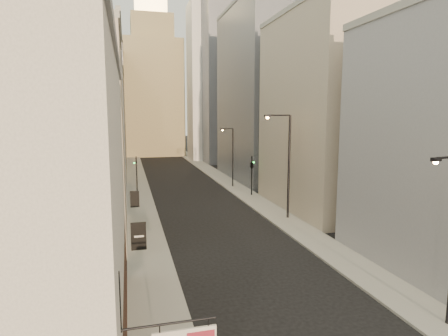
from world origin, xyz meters
TOP-DOWN VIEW (x-y plane):
  - sidewalk_left at (-6.50, 55.00)m, footprint 3.00×140.00m
  - sidewalk_right at (6.50, 55.00)m, footprint 3.00×140.00m
  - near_building_left at (-10.99, 9.00)m, footprint 8.30×23.04m
  - left_bldg_beige at (-12.00, 26.00)m, footprint 8.00×12.00m
  - left_bldg_grey at (-12.00, 42.00)m, footprint 8.00×16.00m
  - left_bldg_tan at (-12.00, 60.00)m, footprint 8.00×18.00m
  - left_bldg_wingrid at (-12.00, 80.00)m, footprint 8.00×20.00m
  - right_bldg_beige at (12.00, 30.00)m, footprint 8.00×16.00m
  - right_bldg_wingrid at (12.00, 50.00)m, footprint 8.00×20.00m
  - highrise at (18.00, 78.00)m, footprint 21.00×23.00m
  - clock_tower at (-1.00, 92.00)m, footprint 14.00×14.00m
  - white_tower at (10.00, 78.00)m, footprint 8.00×8.00m
  - streetlamp_mid at (6.78, 26.95)m, footprint 2.62×0.33m
  - streetlamp_far at (6.10, 43.72)m, footprint 2.00×1.05m
  - traffic_light_left at (-6.75, 40.79)m, footprint 0.55×0.43m
  - traffic_light_right at (7.00, 37.71)m, footprint 0.85×0.85m

SIDE VIEW (x-z plane):
  - sidewalk_left at x=-6.50m, z-range 0.00..0.15m
  - sidewalk_right at x=6.50m, z-range 0.00..0.15m
  - traffic_light_left at x=-6.75m, z-range 1.01..6.01m
  - traffic_light_right at x=7.00m, z-range 1.42..6.42m
  - streetlamp_far at x=6.10m, z-range 0.58..8.77m
  - streetlamp_mid at x=6.78m, z-range 0.71..10.70m
  - near_building_left at x=-10.99m, z-range -0.13..12.17m
  - left_bldg_beige at x=-12.00m, z-range 0.00..16.00m
  - left_bldg_tan at x=-12.00m, z-range 0.00..17.00m
  - left_bldg_grey at x=-12.00m, z-range 0.00..20.00m
  - right_bldg_beige at x=12.00m, z-range 0.00..20.00m
  - left_bldg_wingrid at x=-12.00m, z-range 0.00..24.00m
  - right_bldg_wingrid at x=12.00m, z-range 0.00..26.00m
  - clock_tower at x=-1.00m, z-range -4.82..40.08m
  - white_tower at x=10.00m, z-range -2.14..39.36m
  - highrise at x=18.00m, z-range 0.06..51.26m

